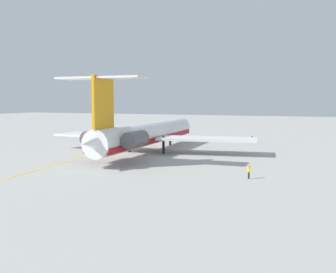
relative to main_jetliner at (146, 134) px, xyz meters
The scene contains 8 objects.
ground 8.74m from the main_jetliner, 67.27° to the right, with size 383.71×383.71×0.00m, color #ADADA8.
main_jetliner is the anchor object (origin of this frame).
ground_crew_near_nose 29.83m from the main_jetliner, 149.80° to the left, with size 0.42×0.29×1.84m.
ground_crew_near_tail 28.39m from the main_jetliner, 53.79° to the left, with size 0.29×0.41×1.83m.
safety_cone_nose 28.31m from the main_jetliner, 149.94° to the left, with size 0.40×0.40×0.55m, color #EA590F.
safety_cone_wingtip 27.53m from the main_jetliner, 154.04° to the left, with size 0.40×0.40×0.55m, color #EA590F.
safety_cone_tail 29.75m from the main_jetliner, 150.56° to the right, with size 0.40×0.40×0.55m, color #EA590F.
taxiway_centreline 9.95m from the main_jetliner, 98.08° to the right, with size 106.49×0.36×0.01m, color gold.
Camera 1 is at (62.29, 39.81, 9.92)m, focal length 41.45 mm.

